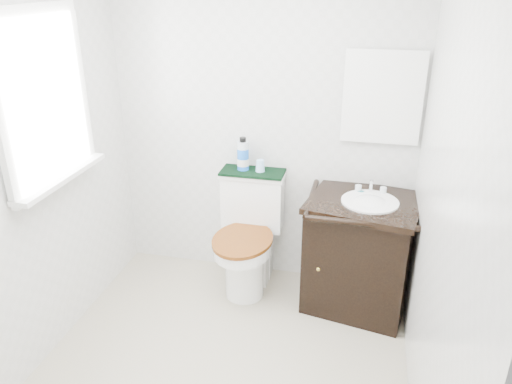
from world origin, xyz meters
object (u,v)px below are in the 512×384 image
at_px(toilet, 249,241).
at_px(mouthwash_bottle, 243,155).
at_px(vanity, 361,251).
at_px(cup, 260,166).
at_px(trash_bin, 259,259).

height_order(toilet, mouthwash_bottle, mouthwash_bottle).
bearing_deg(mouthwash_bottle, vanity, -12.75).
bearing_deg(cup, trash_bin, 144.84).
height_order(mouthwash_bottle, cup, mouthwash_bottle).
relative_size(trash_bin, cup, 3.32).
distance_m(toilet, vanity, 0.82).
relative_size(vanity, trash_bin, 3.26).
xyz_separation_m(toilet, mouthwash_bottle, (-0.08, 0.14, 0.62)).
bearing_deg(vanity, mouthwash_bottle, 167.25).
xyz_separation_m(vanity, cup, (-0.76, 0.19, 0.50)).
height_order(trash_bin, cup, cup).
relative_size(mouthwash_bottle, cup, 2.87).
xyz_separation_m(trash_bin, cup, (0.00, -0.00, 0.79)).
xyz_separation_m(toilet, cup, (0.05, 0.13, 0.55)).
height_order(trash_bin, mouthwash_bottle, mouthwash_bottle).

